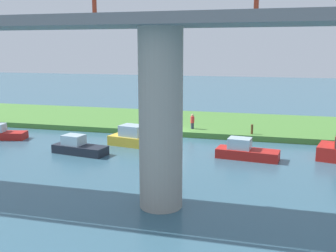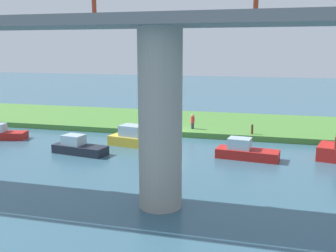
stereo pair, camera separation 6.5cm
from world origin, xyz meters
name	(u,v)px [view 1 (the left image)]	position (x,y,z in m)	size (l,w,h in m)	color
ground_plane	(171,137)	(0.00, 0.00, 0.00)	(160.00, 160.00, 0.00)	#386075
grassy_bank	(186,122)	(0.00, -6.00, 0.25)	(80.00, 12.00, 0.50)	#4C8438
bridge_pylon	(161,120)	(-3.42, 15.55, 4.43)	(2.14, 2.14, 8.86)	#9E998E
bridge_span	(160,15)	(-3.42, 15.53, 9.36)	(59.44, 4.30, 3.25)	slate
person_on_bank	(192,121)	(-1.57, -1.71, 1.20)	(0.39, 0.39, 1.39)	#2D334C
mooring_post	(252,129)	(-7.07, -0.73, 0.92)	(0.20, 0.20, 0.84)	brown
pontoon_yellow	(1,133)	(14.34, 4.63, 0.48)	(4.28, 2.27, 1.36)	red
motorboat_red	(79,147)	(5.40, 7.39, 0.50)	(4.42, 2.16, 1.41)	#1E232D
motorboat_white	(137,139)	(1.86, 3.98, 0.60)	(5.30, 2.73, 1.68)	gold
riverboat_paddlewheel	(246,151)	(-6.95, 5.53, 0.53)	(4.60, 2.11, 1.48)	red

